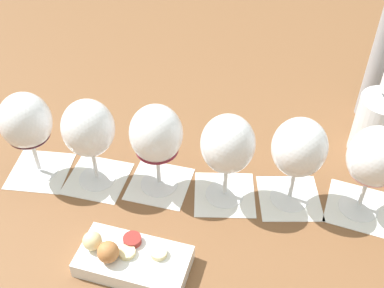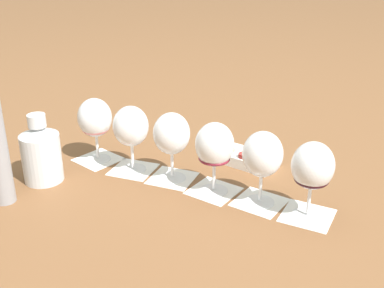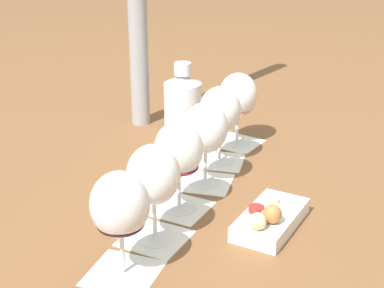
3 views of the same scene
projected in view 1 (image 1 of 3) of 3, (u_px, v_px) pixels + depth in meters
ground_plane at (194, 189)px, 0.84m from camera, size 8.00×8.00×0.00m
tasting_card_0 at (358, 207)px, 0.81m from camera, size 0.15×0.15×0.00m
tasting_card_1 at (289, 198)px, 0.83m from camera, size 0.14×0.14×0.00m
tasting_card_2 at (224, 194)px, 0.83m from camera, size 0.14×0.14×0.00m
tasting_card_3 at (159, 184)px, 0.85m from camera, size 0.15×0.15×0.00m
tasting_card_4 at (98, 178)px, 0.86m from camera, size 0.15×0.15×0.00m
tasting_card_5 at (40, 171)px, 0.88m from camera, size 0.14×0.14×0.00m
wine_glass_0 at (375, 160)px, 0.74m from camera, size 0.09×0.09×0.17m
wine_glass_1 at (299, 151)px, 0.75m from camera, size 0.09×0.09×0.17m
wine_glass_2 at (228, 148)px, 0.76m from camera, size 0.09×0.09×0.17m
wine_glass_3 at (156, 137)px, 0.78m from camera, size 0.09×0.09×0.17m
wine_glass_4 at (89, 132)px, 0.79m from camera, size 0.09×0.09×0.17m
wine_glass_5 at (26, 124)px, 0.80m from camera, size 0.09×0.09×0.17m
ceramic_vase at (381, 120)px, 0.87m from camera, size 0.09×0.09×0.17m
snack_dish at (130, 259)px, 0.71m from camera, size 0.18×0.17×0.06m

